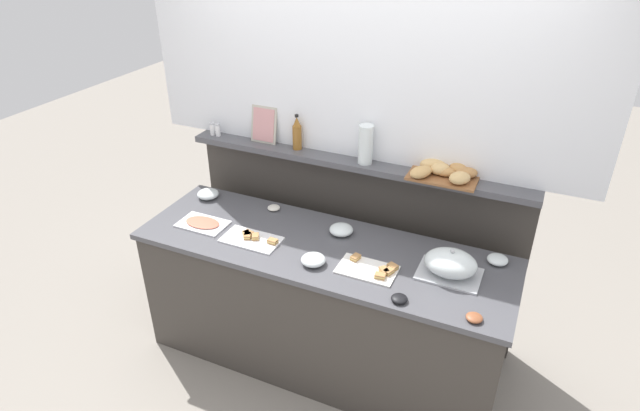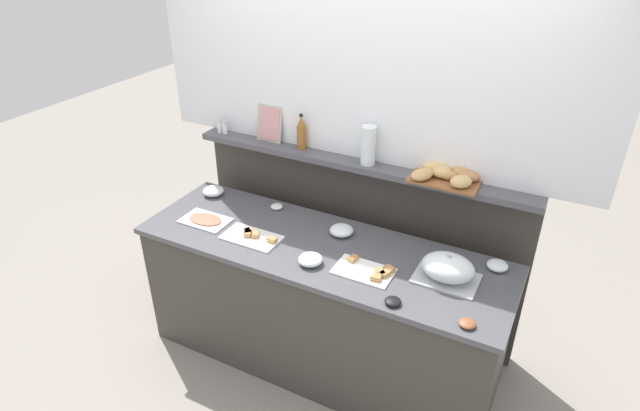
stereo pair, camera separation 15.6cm
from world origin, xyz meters
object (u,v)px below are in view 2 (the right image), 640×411
Objects in this scene: glass_bowl_extra at (213,191)px; water_carafe at (368,146)px; serving_cloche at (448,268)px; sandwich_platter_front at (368,271)px; glass_bowl_large at (341,231)px; framed_picture at (269,124)px; condiment_bowl_red at (393,301)px; salt_shaker at (219,127)px; condiment_bowl_dark at (467,323)px; pepper_shaker at (225,128)px; bread_basket at (446,175)px; glass_bowl_small at (310,260)px; glass_bowl_medium at (497,266)px; sandwich_platter_rear at (252,236)px; cold_cuts_platter at (205,220)px; condiment_bowl_cream at (277,206)px; vinegar_bottle_amber at (301,133)px.

water_carafe reaches higher than glass_bowl_extra.
serving_cloche is 2.30× the size of glass_bowl_extra.
glass_bowl_extra reaches higher than sandwich_platter_front.
framed_picture is (-0.70, 0.32, 0.46)m from glass_bowl_large.
condiment_bowl_red is 1.81m from salt_shaker.
condiment_bowl_red is (-0.18, -0.32, -0.06)m from serving_cloche.
glass_bowl_extra is at bearing 177.17° from glass_bowl_large.
glass_bowl_large is 1.00m from condiment_bowl_dark.
serving_cloche is 0.38m from condiment_bowl_red.
pepper_shaker is 0.22× the size of bread_basket.
water_carafe reaches higher than glass_bowl_small.
bread_basket is 1.23m from framed_picture.
serving_cloche is 2.91× the size of glass_bowl_medium.
sandwich_platter_rear is 0.38m from cold_cuts_platter.
glass_bowl_extra is 1.70× the size of pepper_shaker.
condiment_bowl_red is 1.52m from framed_picture.
condiment_bowl_cream is at bearing -169.57° from bread_basket.
vinegar_bottle_amber reaches higher than pepper_shaker.
sandwich_platter_front is at bearing -31.50° from framed_picture.
condiment_bowl_red is at bearing -126.59° from glass_bowl_medium.
bread_basket reaches higher than cold_cuts_platter.
glass_bowl_small is at bearing -32.10° from pepper_shaker.
framed_picture is 0.73m from water_carafe.
vinegar_bottle_amber is (0.39, 0.57, 0.46)m from cold_cuts_platter.
vinegar_bottle_amber is at bearing 170.41° from glass_bowl_medium.
condiment_bowl_cream is at bearing 98.63° from sandwich_platter_rear.
sandwich_platter_front is 0.81× the size of bread_basket.
glass_bowl_extra is 1.79× the size of condiment_bowl_dark.
serving_cloche is at bearing 121.59° from condiment_bowl_dark.
vinegar_bottle_amber is at bearing 71.30° from condiment_bowl_cream.
glass_bowl_medium is 0.54m from condiment_bowl_dark.
salt_shaker is (-0.65, -0.02, -0.06)m from vinegar_bottle_amber.
condiment_bowl_red is (-0.41, -0.55, -0.01)m from glass_bowl_medium.
cold_cuts_platter is at bearing 178.83° from sandwich_platter_front.
sandwich_platter_rear is at bearing 170.96° from glass_bowl_small.
glass_bowl_small reaches higher than sandwich_platter_front.
sandwich_platter_rear reaches higher than condiment_bowl_cream.
serving_cloche reaches higher than sandwich_platter_front.
cold_cuts_platter is 2.21× the size of glass_bowl_small.
framed_picture reaches higher than sandwich_platter_front.
bread_basket is at bearing 111.79° from serving_cloche.
framed_picture is (-0.18, 0.23, 0.47)m from condiment_bowl_cream.
condiment_bowl_red reaches higher than cold_cuts_platter.
sandwich_platter_rear is 0.89m from water_carafe.
glass_bowl_small is (0.81, -0.10, 0.02)m from cold_cuts_platter.
sandwich_platter_rear is at bearing -68.83° from framed_picture.
water_carafe is (0.50, 0.57, 0.48)m from sandwich_platter_rear.
sandwich_platter_front is 0.41m from glass_bowl_large.
condiment_bowl_dark is at bearing -6.28° from glass_bowl_small.
pepper_shaker is (-0.53, 0.20, 0.39)m from condiment_bowl_cream.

